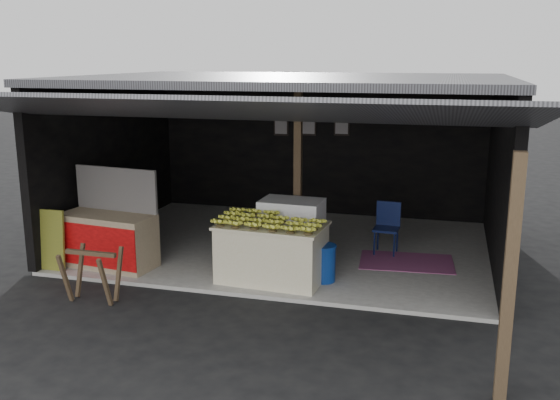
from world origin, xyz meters
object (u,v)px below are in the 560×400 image
(white_crate, at_px, (292,233))
(neighbor_stall, at_px, (108,237))
(banana_table, at_px, (272,252))
(sawhorse, at_px, (92,270))
(water_barrel, at_px, (323,264))
(plastic_chair, at_px, (387,223))

(white_crate, xyz_separation_m, neighbor_stall, (-2.81, -0.81, -0.07))
(banana_table, height_order, neighbor_stall, neighbor_stall)
(sawhorse, height_order, water_barrel, sawhorse)
(banana_table, relative_size, white_crate, 1.52)
(sawhorse, bearing_deg, white_crate, 42.14)
(plastic_chair, bearing_deg, neighbor_stall, -152.24)
(water_barrel, bearing_deg, plastic_chair, 65.43)
(neighbor_stall, bearing_deg, water_barrel, 10.49)
(banana_table, height_order, sawhorse, banana_table)
(banana_table, distance_m, plastic_chair, 2.39)
(sawhorse, distance_m, water_barrel, 3.32)
(banana_table, height_order, white_crate, white_crate)
(white_crate, relative_size, water_barrel, 2.03)
(white_crate, relative_size, neighbor_stall, 0.68)
(white_crate, xyz_separation_m, sawhorse, (-2.31, -2.10, -0.13))
(water_barrel, bearing_deg, white_crate, 137.74)
(banana_table, bearing_deg, water_barrel, 16.45)
(sawhorse, relative_size, water_barrel, 1.44)
(water_barrel, xyz_separation_m, plastic_chair, (0.77, 1.67, 0.25))
(water_barrel, height_order, plastic_chair, plastic_chair)
(white_crate, distance_m, plastic_chair, 1.78)
(banana_table, bearing_deg, plastic_chair, 54.23)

